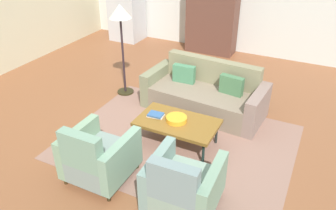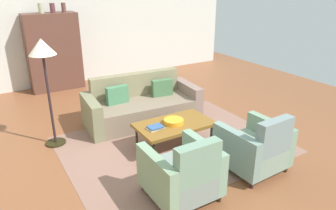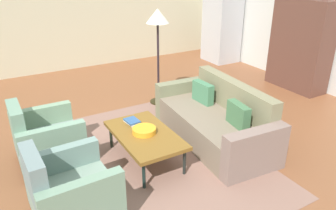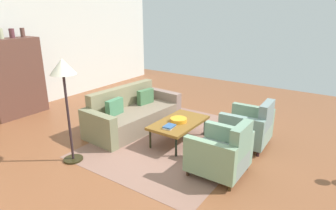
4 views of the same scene
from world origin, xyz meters
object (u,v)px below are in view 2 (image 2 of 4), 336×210
at_px(vase_round, 52,8).
at_px(coffee_table, 174,125).
at_px(cabinet, 54,52).
at_px(vase_small, 64,7).
at_px(vase_tall, 41,8).
at_px(floor_lamp, 43,57).
at_px(armchair_left, 184,175).
at_px(couch, 141,106).
at_px(fruit_bowl, 174,121).
at_px(armchair_right, 256,149).
at_px(book_stack, 155,127).

bearing_deg(vase_round, coffee_table, -78.50).
xyz_separation_m(cabinet, vase_small, (0.35, -0.00, 1.01)).
distance_m(vase_tall, floor_lamp, 2.96).
relative_size(armchair_left, vase_small, 4.18).
bearing_deg(coffee_table, couch, 89.71).
bearing_deg(coffee_table, floor_lamp, 146.37).
height_order(coffee_table, vase_small, vase_small).
distance_m(armchair_left, floor_lamp, 2.70).
relative_size(armchair_left, fruit_bowl, 2.83).
distance_m(couch, fruit_bowl, 1.20).
distance_m(armchair_right, cabinet, 5.36).
bearing_deg(book_stack, vase_tall, 100.01).
bearing_deg(fruit_bowl, vase_tall, 104.76).
height_order(armchair_right, vase_small, vase_small).
distance_m(fruit_bowl, vase_small, 4.24).
distance_m(book_stack, floor_lamp, 1.96).
bearing_deg(vase_small, cabinet, 179.23).
distance_m(couch, armchair_right, 2.43).
bearing_deg(armchair_right, vase_tall, 105.86).
distance_m(vase_small, floor_lamp, 3.09).
bearing_deg(cabinet, vase_round, -2.71).
height_order(armchair_left, armchair_right, same).
bearing_deg(vase_small, vase_round, 180.00).
relative_size(fruit_bowl, cabinet, 0.17).
bearing_deg(book_stack, floor_lamp, 139.10).
bearing_deg(vase_round, armchair_right, -74.63).
relative_size(coffee_table, armchair_right, 1.36).
distance_m(book_stack, cabinet, 4.04).
distance_m(coffee_table, cabinet, 4.09).
bearing_deg(floor_lamp, vase_tall, 78.74).
distance_m(vase_tall, vase_round, 0.25).
xyz_separation_m(couch, vase_round, (-0.81, 2.76, 1.62)).
height_order(vase_tall, floor_lamp, vase_tall).
xyz_separation_m(vase_round, floor_lamp, (-0.82, -2.86, -0.46)).
bearing_deg(vase_small, armchair_right, -77.26).
xyz_separation_m(coffee_table, book_stack, (-0.35, -0.02, 0.06)).
height_order(armchair_right, fruit_bowl, armchair_right).
relative_size(vase_tall, vase_round, 1.07).
bearing_deg(cabinet, armchair_left, -86.61).
bearing_deg(vase_small, vase_tall, 180.00).
xyz_separation_m(coffee_table, fruit_bowl, (-0.01, 0.00, 0.07)).
bearing_deg(armchair_left, book_stack, 77.68).
xyz_separation_m(coffee_table, vase_small, (-0.55, 3.94, 1.53)).
distance_m(couch, vase_small, 3.25).
bearing_deg(vase_round, vase_tall, 180.00).
height_order(armchair_right, cabinet, cabinet).
relative_size(coffee_table, book_stack, 4.54).
relative_size(cabinet, floor_lamp, 1.05).
bearing_deg(vase_tall, vase_small, 0.00).
height_order(coffee_table, armchair_right, armchair_right).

